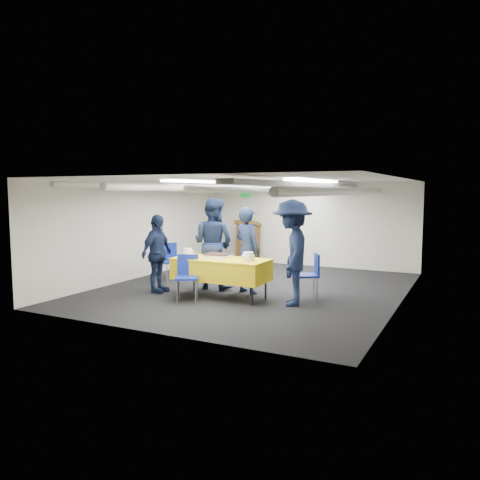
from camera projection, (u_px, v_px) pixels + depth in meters
The scene contains 14 objects.
ground at pixel (253, 289), 9.96m from camera, with size 7.00×7.00×0.00m, color black.
room_shell at pixel (265, 203), 10.09m from camera, with size 6.00×7.00×2.30m.
serving_table at pixel (221, 269), 9.07m from camera, with size 1.87×0.85×0.77m.
sheet_cake at pixel (218, 256), 9.15m from camera, with size 0.48×0.37×0.09m.
plate_stack_left at pixel (188, 253), 9.33m from camera, with size 0.21×0.21×0.16m.
plate_stack_right at pixel (248, 257), 8.72m from camera, with size 0.24×0.24×0.17m.
podium at pixel (248, 242), 13.32m from camera, with size 0.62×0.53×1.25m.
chair_near at pixel (187, 273), 8.84m from camera, with size 0.57×0.57×0.87m.
chair_right at pixel (311, 271), 9.01m from camera, with size 0.57×0.57×0.87m.
chair_left at pixel (170, 258), 10.81m from camera, with size 0.59×0.59×0.87m.
sailor_a at pixel (247, 250), 9.45m from camera, with size 0.64×0.42×1.76m, color black.
sailor_b at pixel (213, 243), 9.91m from camera, with size 0.93×0.73×1.92m, color black.
sailor_c at pixel (157, 254), 9.52m from camera, with size 0.94×0.39×1.60m, color black.
sailor_d at pixel (292, 253), 8.46m from camera, with size 1.24×0.71×1.92m, color black.
Camera 1 is at (4.18, -8.87, 2.07)m, focal length 35.00 mm.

